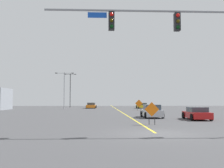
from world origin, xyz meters
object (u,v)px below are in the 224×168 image
at_px(construction_sign_right_lane, 152,111).
at_px(street_lamp_near_right, 64,87).
at_px(car_red_distant, 197,114).
at_px(street_lamp_mid_right, 70,88).
at_px(car_orange_passing, 91,106).
at_px(car_yellow_far, 142,106).
at_px(car_silver_approaching, 152,112).
at_px(construction_sign_left_lane, 139,104).
at_px(traffic_signal_assembly, 213,32).

bearing_deg(construction_sign_right_lane, street_lamp_near_right, 109.67).
relative_size(construction_sign_right_lane, car_red_distant, 0.41).
distance_m(street_lamp_mid_right, car_orange_passing, 9.50).
bearing_deg(car_yellow_far, car_orange_passing, 173.54).
bearing_deg(street_lamp_mid_right, car_silver_approaching, -70.28).
bearing_deg(car_yellow_far, car_silver_approaching, -96.96).
relative_size(street_lamp_mid_right, car_orange_passing, 1.83).
height_order(street_lamp_mid_right, car_orange_passing, street_lamp_mid_right).
xyz_separation_m(construction_sign_left_lane, car_silver_approaching, (-1.27, -18.01, -0.56)).
bearing_deg(car_red_distant, construction_sign_left_lane, 96.78).
distance_m(traffic_signal_assembly, street_lamp_mid_right, 51.93).
height_order(traffic_signal_assembly, street_lamp_near_right, traffic_signal_assembly).
relative_size(street_lamp_near_right, car_silver_approaching, 1.75).
bearing_deg(traffic_signal_assembly, construction_sign_right_lane, 118.46).
distance_m(traffic_signal_assembly, car_silver_approaching, 13.97).
relative_size(traffic_signal_assembly, car_red_distant, 3.70).
distance_m(car_orange_passing, car_silver_approaching, 31.57).
xyz_separation_m(traffic_signal_assembly, construction_sign_left_lane, (0.11, 30.91, -4.66)).
distance_m(street_lamp_near_right, car_silver_approaching, 27.08).
distance_m(street_lamp_near_right, car_yellow_far, 17.78).
height_order(street_lamp_near_right, construction_sign_right_lane, street_lamp_near_right).
bearing_deg(car_silver_approaching, street_lamp_near_right, 118.50).
bearing_deg(traffic_signal_assembly, car_red_distant, 75.22).
height_order(construction_sign_right_lane, car_orange_passing, construction_sign_right_lane).
xyz_separation_m(street_lamp_near_right, car_yellow_far, (16.37, 5.78, -3.82)).
height_order(construction_sign_left_lane, car_yellow_far, construction_sign_left_lane).
xyz_separation_m(construction_sign_left_lane, car_red_distant, (2.50, -21.04, -0.63)).
height_order(street_lamp_mid_right, construction_sign_right_lane, street_lamp_mid_right).
bearing_deg(car_silver_approaching, car_red_distant, -38.78).
bearing_deg(car_silver_approaching, traffic_signal_assembly, -84.84).
relative_size(street_lamp_mid_right, construction_sign_right_lane, 4.91).
height_order(construction_sign_left_lane, car_red_distant, construction_sign_left_lane).
xyz_separation_m(traffic_signal_assembly, car_silver_approaching, (-1.17, 12.90, -5.22)).
bearing_deg(car_red_distant, car_silver_approaching, 141.22).
bearing_deg(car_orange_passing, construction_sign_left_lane, -54.61).
bearing_deg(car_orange_passing, traffic_signal_assembly, -78.50).
relative_size(traffic_signal_assembly, construction_sign_right_lane, 8.98).
xyz_separation_m(street_lamp_near_right, car_orange_passing, (5.11, 7.05, -3.82)).
bearing_deg(construction_sign_right_lane, car_silver_approaching, 78.95).
distance_m(car_orange_passing, car_red_distant, 35.54).
bearing_deg(car_yellow_far, street_lamp_near_right, -160.57).
height_order(traffic_signal_assembly, car_silver_approaching, traffic_signal_assembly).
height_order(street_lamp_near_right, car_silver_approaching, street_lamp_near_right).
distance_m(car_yellow_far, car_orange_passing, 11.34).
xyz_separation_m(street_lamp_near_right, construction_sign_left_lane, (14.06, -5.56, -3.22)).
relative_size(construction_sign_left_lane, car_silver_approaching, 0.46).
bearing_deg(construction_sign_left_lane, car_silver_approaching, -94.04).
bearing_deg(car_orange_passing, car_red_distant, -71.19).
bearing_deg(street_lamp_near_right, car_orange_passing, 54.10).
bearing_deg(car_red_distant, traffic_signal_assembly, -104.78).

